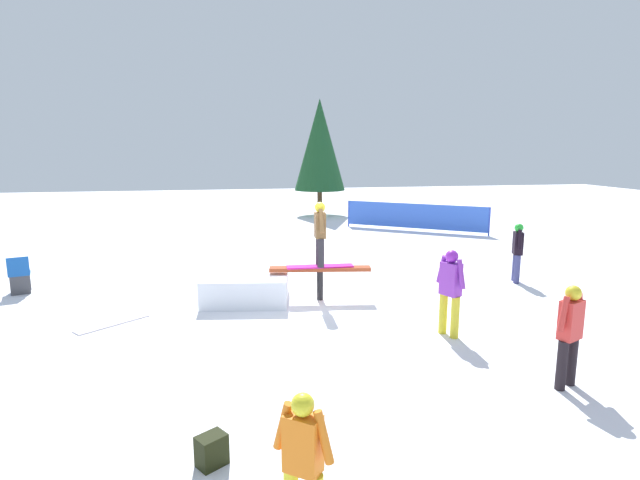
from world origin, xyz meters
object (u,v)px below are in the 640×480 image
(backpack_on_snow, at_px, (212,450))
(pine_tree_near, at_px, (320,145))
(folding_chair, at_px, (20,276))
(bystander_red, at_px, (570,331))
(bystander_black, at_px, (517,249))
(loose_snowboard_white, at_px, (113,323))
(rail_feature, at_px, (320,272))
(bystander_purple, at_px, (450,288))
(main_rider_on_rail, at_px, (320,235))
(bystander_orange, at_px, (303,459))

(backpack_on_snow, xyz_separation_m, pine_tree_near, (4.71, 19.33, 3.25))
(folding_chair, distance_m, pine_tree_near, 15.50)
(bystander_red, height_order, backpack_on_snow, bystander_red)
(bystander_black, relative_size, loose_snowboard_white, 1.05)
(rail_feature, height_order, bystander_purple, bystander_purple)
(loose_snowboard_white, distance_m, pine_tree_near, 16.43)
(rail_feature, relative_size, bystander_black, 1.51)
(bystander_black, relative_size, bystander_purple, 0.95)
(pine_tree_near, bearing_deg, backpack_on_snow, -103.70)
(bystander_red, xyz_separation_m, bystander_black, (2.43, 5.20, 0.00))
(main_rider_on_rail, relative_size, bystander_orange, 1.09)
(bystander_orange, height_order, folding_chair, bystander_orange)
(pine_tree_near, bearing_deg, main_rider_on_rail, -100.39)
(folding_chair, relative_size, pine_tree_near, 0.16)
(bystander_red, bearing_deg, bystander_purple, -94.47)
(rail_feature, height_order, folding_chair, folding_chair)
(folding_chair, height_order, pine_tree_near, pine_tree_near)
(bystander_red, bearing_deg, backpack_on_snow, -13.98)
(bystander_orange, distance_m, bystander_purple, 5.30)
(main_rider_on_rail, bearing_deg, folding_chair, 168.14)
(bystander_red, bearing_deg, pine_tree_near, -114.14)
(bystander_purple, xyz_separation_m, loose_snowboard_white, (-6.04, 1.70, -0.86))
(rail_feature, relative_size, folding_chair, 2.52)
(main_rider_on_rail, height_order, pine_tree_near, pine_tree_near)
(rail_feature, height_order, backpack_on_snow, rail_feature)
(bystander_purple, bearing_deg, main_rider_on_rail, 12.90)
(bystander_black, height_order, pine_tree_near, pine_tree_near)
(loose_snowboard_white, bearing_deg, rail_feature, -28.27)
(bystander_orange, xyz_separation_m, backpack_on_snow, (-0.80, 1.16, -0.58))
(loose_snowboard_white, bearing_deg, backpack_on_snow, -106.37)
(bystander_red, bearing_deg, bystander_orange, 2.62)
(main_rider_on_rail, height_order, bystander_red, main_rider_on_rail)
(main_rider_on_rail, xyz_separation_m, folding_chair, (-6.68, 1.71, -1.04))
(main_rider_on_rail, bearing_deg, bystander_purple, -50.76)
(main_rider_on_rail, xyz_separation_m, bystander_orange, (-1.38, -6.69, -0.70))
(bystander_red, xyz_separation_m, backpack_on_snow, (-4.82, -0.90, -0.66))
(main_rider_on_rail, distance_m, bystander_orange, 6.87)
(rail_feature, distance_m, bystander_red, 5.34)
(backpack_on_snow, height_order, pine_tree_near, pine_tree_near)
(bystander_black, bearing_deg, folding_chair, 105.43)
(folding_chair, bearing_deg, pine_tree_near, -145.44)
(loose_snowboard_white, bearing_deg, pine_tree_near, 26.21)
(bystander_red, distance_m, backpack_on_snow, 4.95)
(rail_feature, distance_m, main_rider_on_rail, 0.83)
(bystander_orange, height_order, loose_snowboard_white, bystander_orange)
(bystander_red, xyz_separation_m, pine_tree_near, (-0.11, 18.44, 2.59))
(bystander_black, xyz_separation_m, backpack_on_snow, (-7.25, -6.10, -0.66))
(bystander_purple, relative_size, backpack_on_snow, 4.58)
(bystander_purple, height_order, pine_tree_near, pine_tree_near)
(rail_feature, height_order, loose_snowboard_white, rail_feature)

